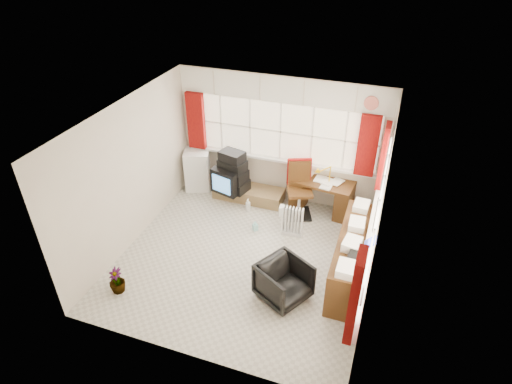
% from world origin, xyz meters
% --- Properties ---
extents(ground, '(4.00, 4.00, 0.00)m').
position_xyz_m(ground, '(0.00, 0.00, 0.00)').
color(ground, beige).
rests_on(ground, ground).
extents(room_walls, '(4.00, 4.00, 4.00)m').
position_xyz_m(room_walls, '(0.00, 0.00, 1.50)').
color(room_walls, beige).
rests_on(room_walls, ground).
extents(window_back, '(3.70, 0.12, 3.60)m').
position_xyz_m(window_back, '(0.00, 1.94, 0.95)').
color(window_back, beige).
rests_on(window_back, room_walls).
extents(window_right, '(0.12, 3.70, 3.60)m').
position_xyz_m(window_right, '(1.94, 0.00, 0.95)').
color(window_right, beige).
rests_on(window_right, room_walls).
extents(curtains, '(3.83, 3.83, 1.15)m').
position_xyz_m(curtains, '(0.92, 0.93, 1.46)').
color(curtains, maroon).
rests_on(curtains, room_walls).
extents(overhead_cabinets, '(3.98, 3.98, 0.48)m').
position_xyz_m(overhead_cabinets, '(0.98, 0.98, 2.25)').
color(overhead_cabinets, silver).
rests_on(overhead_cabinets, room_walls).
extents(desk, '(1.21, 0.70, 0.71)m').
position_xyz_m(desk, '(0.91, 1.79, 0.37)').
color(desk, '#573514').
rests_on(desk, ground).
extents(desk_lamp, '(0.13, 0.11, 0.38)m').
position_xyz_m(desk_lamp, '(1.02, 1.75, 0.93)').
color(desk_lamp, yellow).
rests_on(desk_lamp, desk).
extents(task_chair, '(0.60, 0.62, 1.10)m').
position_xyz_m(task_chair, '(0.50, 1.61, 0.58)').
color(task_chair, black).
rests_on(task_chair, ground).
extents(office_chair, '(0.93, 0.92, 0.62)m').
position_xyz_m(office_chair, '(0.85, -0.62, 0.31)').
color(office_chair, black).
rests_on(office_chair, ground).
extents(radiator, '(0.39, 0.17, 0.57)m').
position_xyz_m(radiator, '(0.58, 0.89, 0.23)').
color(radiator, white).
rests_on(radiator, ground).
extents(credenza, '(0.50, 2.00, 0.85)m').
position_xyz_m(credenza, '(1.73, 0.20, 0.39)').
color(credenza, '#573514').
rests_on(credenza, ground).
extents(file_tray, '(0.31, 0.38, 0.12)m').
position_xyz_m(file_tray, '(1.82, -0.41, 0.81)').
color(file_tray, black).
rests_on(file_tray, credenza).
extents(tv_bench, '(1.40, 0.50, 0.25)m').
position_xyz_m(tv_bench, '(-0.55, 1.72, 0.12)').
color(tv_bench, olive).
rests_on(tv_bench, ground).
extents(crt_tv, '(0.66, 0.63, 0.50)m').
position_xyz_m(crt_tv, '(-0.89, 1.54, 0.50)').
color(crt_tv, black).
rests_on(crt_tv, tv_bench).
extents(hifi_stack, '(0.68, 0.53, 0.83)m').
position_xyz_m(hifi_stack, '(-0.84, 1.60, 0.63)').
color(hifi_stack, black).
rests_on(hifi_stack, tv_bench).
extents(mini_fridge, '(0.63, 0.63, 0.84)m').
position_xyz_m(mini_fridge, '(-1.70, 1.80, 0.42)').
color(mini_fridge, white).
rests_on(mini_fridge, ground).
extents(spray_bottle_a, '(0.11, 0.11, 0.27)m').
position_xyz_m(spray_bottle_a, '(-0.42, 1.31, 0.13)').
color(spray_bottle_a, silver).
rests_on(spray_bottle_a, ground).
extents(spray_bottle_b, '(0.12, 0.12, 0.19)m').
position_xyz_m(spray_bottle_b, '(-0.08, 0.78, 0.09)').
color(spray_bottle_b, '#93DCD9').
rests_on(spray_bottle_b, ground).
extents(flower_vase, '(0.32, 0.32, 0.43)m').
position_xyz_m(flower_vase, '(-1.56, -1.33, 0.22)').
color(flower_vase, black).
rests_on(flower_vase, ground).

